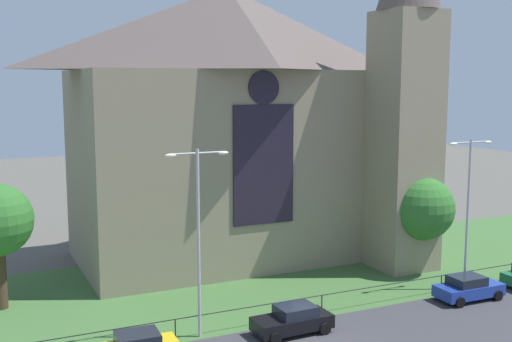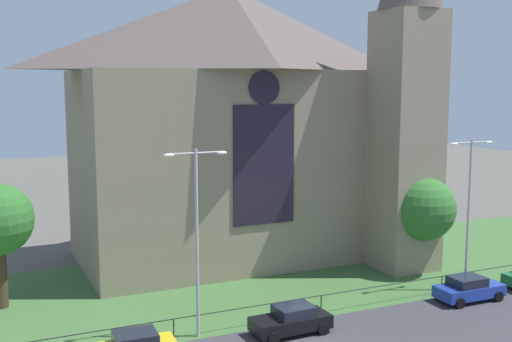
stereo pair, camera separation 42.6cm
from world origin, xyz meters
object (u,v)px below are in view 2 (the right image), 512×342
at_px(streetlamp_near, 197,222).
at_px(parked_car_blue, 469,289).
at_px(streetlamp_far, 469,197).
at_px(parked_car_black, 291,320).
at_px(church_building, 242,121).
at_px(tree_right_near, 424,209).

xyz_separation_m(streetlamp_near, parked_car_blue, (16.76, -1.62, -5.35)).
distance_m(streetlamp_far, parked_car_black, 14.50).
bearing_deg(parked_car_blue, streetlamp_far, 53.70).
bearing_deg(streetlamp_far, parked_car_black, -172.80).
bearing_deg(streetlamp_near, parked_car_blue, -5.52).
distance_m(church_building, parked_car_black, 18.05).
bearing_deg(parked_car_blue, church_building, 120.99).
distance_m(church_building, tree_right_near, 14.46).
relative_size(streetlamp_near, parked_car_black, 2.32).
xyz_separation_m(church_building, tree_right_near, (9.66, -9.09, -5.78)).
bearing_deg(tree_right_near, church_building, 136.75).
distance_m(tree_right_near, streetlamp_near, 18.42).
bearing_deg(parked_car_blue, streetlamp_near, 175.52).
bearing_deg(tree_right_near, parked_car_black, -156.36).
xyz_separation_m(parked_car_black, parked_car_blue, (12.17, 0.07, 0.00)).
xyz_separation_m(church_building, parked_car_blue, (8.54, -14.83, -9.53)).
distance_m(streetlamp_far, parked_car_blue, 5.65).
bearing_deg(streetlamp_near, tree_right_near, 12.98).
xyz_separation_m(streetlamp_far, parked_car_black, (-13.40, -1.69, -5.27)).
height_order(church_building, parked_car_blue, church_building).
relative_size(tree_right_near, streetlamp_near, 0.68).
relative_size(church_building, parked_car_blue, 6.14).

